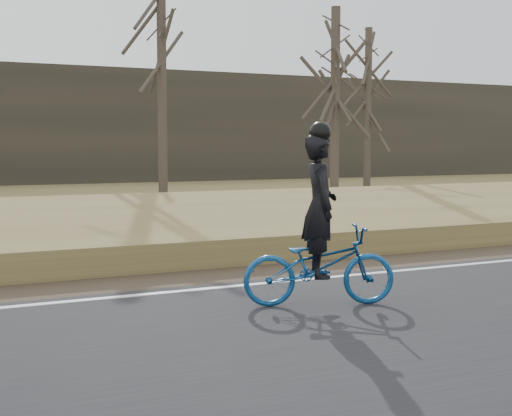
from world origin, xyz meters
name	(u,v)px	position (x,y,z in m)	size (l,w,h in m)	color
ground	(16,316)	(0.00, 0.00, 0.00)	(120.00, 120.00, 0.00)	olive
road	(53,375)	(0.00, -2.50, 0.03)	(120.00, 6.00, 0.06)	black
edge_line	(14,307)	(0.00, 0.20, 0.07)	(120.00, 0.12, 0.01)	silver
shoulder	(5,295)	(0.00, 1.20, 0.02)	(120.00, 1.60, 0.04)	#473A2B
cyclist	(319,248)	(3.36, -1.28, 0.76)	(1.95, 1.20, 2.21)	navy
bare_tree_center	(162,73)	(7.69, 18.07, 4.74)	(0.36, 0.36, 9.48)	#493F35
bare_tree_right	(335,103)	(13.51, 14.81, 3.60)	(0.36, 0.36, 7.19)	#493F35
bare_tree_far_right	(368,108)	(18.60, 20.06, 3.76)	(0.36, 0.36, 7.53)	#493F35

